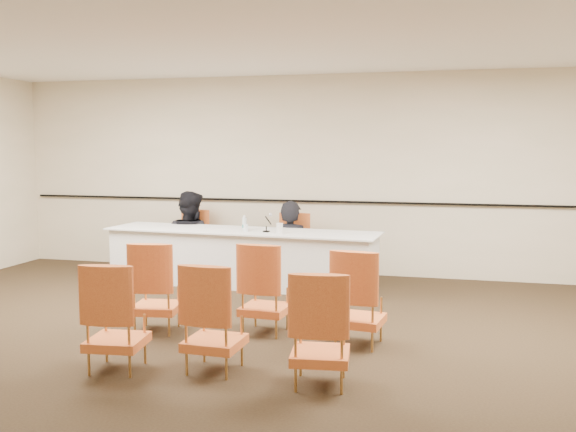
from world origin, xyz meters
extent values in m
plane|color=black|center=(0.00, 0.00, 0.00)|extent=(10.00, 10.00, 0.00)
plane|color=white|center=(0.00, 0.00, 3.00)|extent=(10.00, 10.00, 0.00)
cube|color=beige|center=(0.00, 4.00, 1.50)|extent=(10.00, 0.04, 3.00)
cube|color=black|center=(0.00, 3.96, 1.10)|extent=(9.80, 0.04, 0.03)
imported|color=black|center=(-0.37, 3.39, 0.30)|extent=(0.67, 0.49, 1.70)
imported|color=black|center=(-1.98, 3.49, 0.41)|extent=(0.96, 0.83, 1.69)
cube|color=white|center=(-0.36, 2.76, 0.77)|extent=(0.35, 0.30, 0.00)
cylinder|color=white|center=(-0.83, 2.73, 0.82)|extent=(0.08, 0.08, 0.10)
cylinder|color=white|center=(-0.33, 2.65, 0.84)|extent=(0.11, 0.11, 0.14)
camera|label=1|loc=(1.88, -5.52, 1.92)|focal=40.00mm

